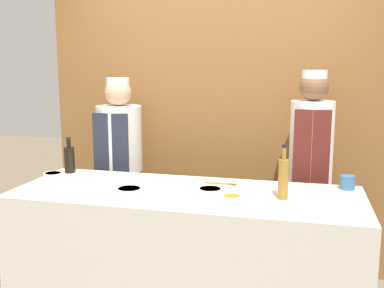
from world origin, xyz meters
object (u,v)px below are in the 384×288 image
(sauce_bowl_red, at_px, (53,176))
(bottle_soy, at_px, (69,159))
(chef_right, at_px, (310,173))
(chef_left, at_px, (120,169))
(wooden_spoon, at_px, (225,183))
(cup_blue, at_px, (347,182))
(sauce_bowl_brown, at_px, (129,192))
(sauce_bowl_green, at_px, (210,191))
(sauce_bowl_orange, at_px, (232,200))
(bottle_vinegar, at_px, (283,178))
(cutting_board, at_px, (103,184))

(sauce_bowl_red, bearing_deg, bottle_soy, 93.60)
(bottle_soy, xyz_separation_m, chef_right, (1.75, 0.47, -0.12))
(sauce_bowl_red, bearing_deg, chef_left, 75.78)
(wooden_spoon, bearing_deg, chef_right, 43.18)
(sauce_bowl_red, relative_size, bottle_soy, 0.48)
(sauce_bowl_red, distance_m, chef_right, 1.88)
(cup_blue, bearing_deg, sauce_bowl_brown, -158.74)
(sauce_bowl_green, relative_size, bottle_soy, 0.60)
(sauce_bowl_green, bearing_deg, cup_blue, 23.11)
(sauce_bowl_orange, relative_size, bottle_vinegar, 0.35)
(sauce_bowl_red, relative_size, wooden_spoon, 0.58)
(sauce_bowl_brown, relative_size, cup_blue, 1.74)
(sauce_bowl_red, height_order, cutting_board, sauce_bowl_red)
(cup_blue, bearing_deg, chef_left, 165.83)
(sauce_bowl_orange, relative_size, cutting_board, 0.38)
(bottle_vinegar, bearing_deg, wooden_spoon, 148.63)
(sauce_bowl_brown, bearing_deg, chef_left, 116.07)
(wooden_spoon, bearing_deg, sauce_bowl_red, -170.18)
(wooden_spoon, bearing_deg, sauce_bowl_green, -98.80)
(sauce_bowl_brown, distance_m, chef_left, 1.07)
(sauce_bowl_orange, distance_m, cutting_board, 0.93)
(sauce_bowl_orange, xyz_separation_m, cutting_board, (-0.91, 0.22, -0.02))
(bottle_vinegar, relative_size, chef_left, 0.20)
(sauce_bowl_red, relative_size, bottle_vinegar, 0.39)
(sauce_bowl_brown, distance_m, sauce_bowl_orange, 0.63)
(bottle_soy, bearing_deg, wooden_spoon, -2.70)
(sauce_bowl_green, bearing_deg, chef_left, 139.45)
(sauce_bowl_orange, xyz_separation_m, bottle_vinegar, (0.28, 0.19, 0.10))
(cutting_board, height_order, chef_left, chef_left)
(wooden_spoon, bearing_deg, chef_left, 151.74)
(cup_blue, height_order, chef_left, chef_left)
(wooden_spoon, xyz_separation_m, chef_right, (0.56, 0.53, -0.02))
(sauce_bowl_brown, xyz_separation_m, cup_blue, (1.31, 0.51, 0.01))
(sauce_bowl_green, height_order, wooden_spoon, sauce_bowl_green)
(sauce_bowl_green, bearing_deg, sauce_bowl_red, 176.24)
(sauce_bowl_brown, relative_size, bottle_soy, 0.62)
(bottle_vinegar, distance_m, chef_left, 1.59)
(wooden_spoon, bearing_deg, cup_blue, 5.78)
(chef_left, bearing_deg, bottle_vinegar, -29.17)
(sauce_bowl_orange, bearing_deg, chef_right, 64.89)
(sauce_bowl_green, xyz_separation_m, bottle_soy, (-1.14, 0.33, 0.08))
(sauce_bowl_brown, relative_size, cutting_board, 0.53)
(sauce_bowl_brown, xyz_separation_m, chef_right, (1.08, 0.96, -0.04))
(bottle_vinegar, distance_m, chef_right, 0.80)
(chef_right, bearing_deg, wooden_spoon, -136.82)
(cutting_board, bearing_deg, sauce_bowl_brown, -37.79)
(cup_blue, relative_size, chef_left, 0.06)
(bottle_soy, xyz_separation_m, wooden_spoon, (1.19, -0.06, -0.09))
(chef_right, bearing_deg, cup_blue, -62.94)
(cutting_board, bearing_deg, cup_blue, 10.47)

